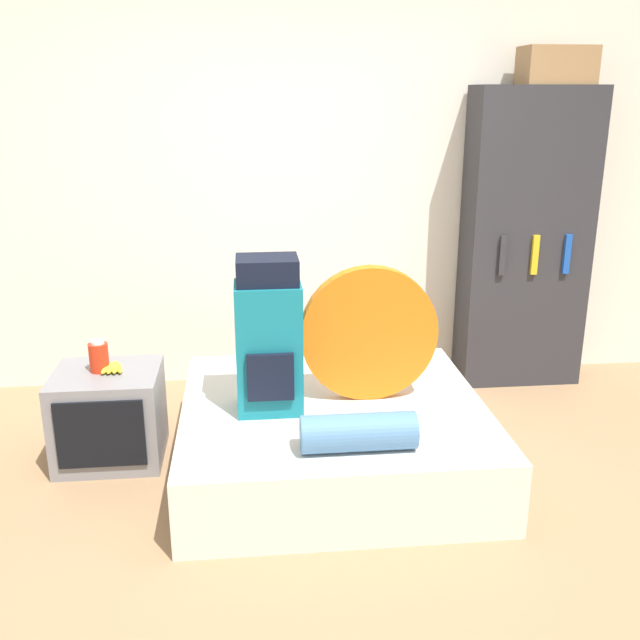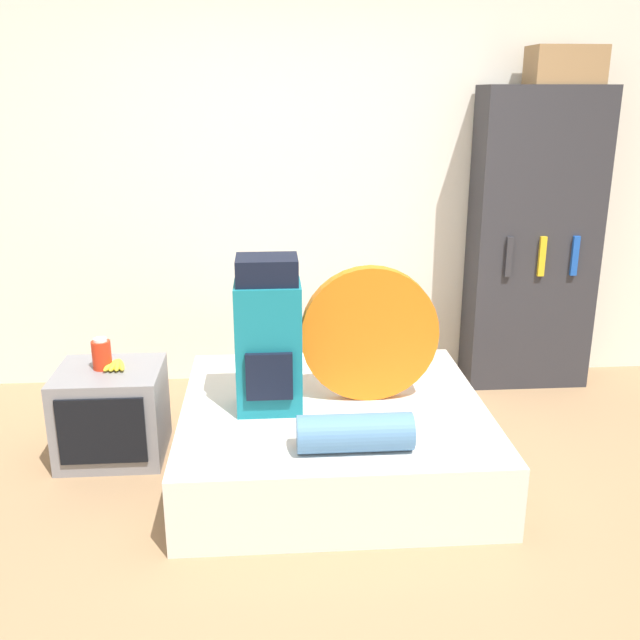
% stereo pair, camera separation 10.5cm
% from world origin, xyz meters
% --- Properties ---
extents(ground_plane, '(16.00, 16.00, 0.00)m').
position_xyz_m(ground_plane, '(0.00, 0.00, 0.00)').
color(ground_plane, '#997551').
extents(wall_back, '(8.00, 0.05, 2.60)m').
position_xyz_m(wall_back, '(0.00, 1.93, 1.30)').
color(wall_back, silver).
rests_on(wall_back, ground_plane).
extents(bed, '(1.55, 1.49, 0.36)m').
position_xyz_m(bed, '(0.03, 0.63, 0.18)').
color(bed, silver).
rests_on(bed, ground_plane).
extents(backpack, '(0.32, 0.29, 0.78)m').
position_xyz_m(backpack, '(-0.29, 0.59, 0.74)').
color(backpack, '#14707F').
rests_on(backpack, bed).
extents(tent_bag, '(0.71, 0.08, 0.71)m').
position_xyz_m(tent_bag, '(0.22, 0.68, 0.72)').
color(tent_bag, orange).
rests_on(tent_bag, bed).
extents(sleeping_roll, '(0.52, 0.17, 0.17)m').
position_xyz_m(sleeping_roll, '(0.08, 0.11, 0.45)').
color(sleeping_roll, teal).
rests_on(sleeping_roll, bed).
extents(television, '(0.55, 0.50, 0.50)m').
position_xyz_m(television, '(-1.14, 0.84, 0.25)').
color(television, gray).
rests_on(television, ground_plane).
extents(canister, '(0.10, 0.10, 0.17)m').
position_xyz_m(canister, '(-1.17, 0.86, 0.58)').
color(canister, red).
rests_on(canister, television).
extents(banana_bunch, '(0.13, 0.17, 0.04)m').
position_xyz_m(banana_bunch, '(-1.10, 0.86, 0.51)').
color(banana_bunch, yellow).
rests_on(banana_bunch, television).
extents(bookshelf, '(0.80, 0.35, 1.94)m').
position_xyz_m(bookshelf, '(1.43, 1.71, 0.97)').
color(bookshelf, '#2D2D33').
rests_on(bookshelf, ground_plane).
extents(cardboard_box, '(0.43, 0.26, 0.22)m').
position_xyz_m(cardboard_box, '(1.52, 1.70, 2.05)').
color(cardboard_box, '#99754C').
rests_on(cardboard_box, bookshelf).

